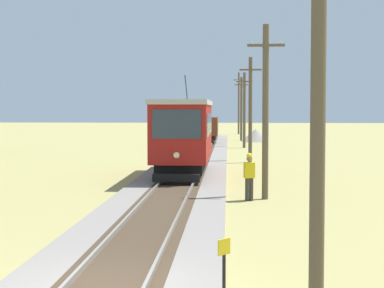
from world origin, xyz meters
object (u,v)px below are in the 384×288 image
Objects in this scene: utility_pole_foreground at (318,101)px; utility_pole_near_tram at (265,110)px; utility_pole_mid at (250,108)px; utility_pole_horizon at (239,103)px; utility_pole_distant at (241,108)px; utility_pole_far at (244,109)px; track_worker at (249,175)px; freight_car at (205,128)px; trackside_signal_marker at (224,268)px; red_tram at (184,134)px; gravel_pile at (256,135)px.

utility_pole_foreground is 12.84m from utility_pole_near_tram.
utility_pole_mid is 41.13m from utility_pole_horizon.
utility_pole_far is at bearing -90.00° from utility_pole_distant.
freight_car is at bearing -8.60° from track_worker.
utility_pole_near_tram is 3.69× the size of track_worker.
utility_pole_mid is 15.76m from track_worker.
freight_car is 45.06m from trackside_signal_marker.
utility_pole_near_tram is 56.12m from utility_pole_horizon.
red_tram is at bearing 119.06° from utility_pole_near_tram.
utility_pole_far is at bearing 90.00° from utility_pole_near_tram.
freight_car is 18.33m from utility_pole_mid.
track_worker is at bearing 92.87° from utility_pole_foreground.
utility_pole_foreground reaches higher than freight_car.
trackside_signal_marker is at bearing -93.09° from utility_pole_mid.
red_tram is 34.13m from utility_pole_distant.
utility_pole_foreground reaches higher than gravel_pile.
gravel_pile is (2.92, 50.57, -0.01)m from trackside_signal_marker.
utility_pole_near_tram is (3.58, -6.44, 1.19)m from red_tram.
track_worker is (-0.61, -15.55, -2.45)m from utility_pole_mid.
utility_pole_distant is (-0.00, 11.57, 0.11)m from utility_pole_far.
utility_pole_horizon is 68.36m from trackside_signal_marker.
red_tram is at bearing -112.75° from utility_pole_mid.
freight_car is 1.66× the size of gravel_pile.
utility_pole_near_tram is 5.58× the size of trackside_signal_marker.
utility_pole_mid is at bearing 90.00° from utility_pole_near_tram.
utility_pole_horizon is (3.58, 49.67, 2.02)m from red_tram.
utility_pole_horizon reaches higher than utility_pole_mid.
utility_pole_near_tram is 28.79m from utility_pole_far.
utility_pole_far is at bearing 90.00° from utility_pole_mid.
red_tram reaches higher than trackside_signal_marker.
utility_pole_foreground reaches higher than red_tram.
utility_pole_far is 2.09× the size of gravel_pile.
utility_pole_horizon is 4.61× the size of track_worker.
trackside_signal_marker is at bearing -83.50° from red_tram.
red_tram is at bearing 100.52° from utility_pole_foreground.
gravel_pile is (1.46, 38.44, -2.73)m from utility_pole_near_tram.
utility_pole_near_tram reaches higher than utility_pole_far.
utility_pole_distant reaches higher than utility_pole_far.
utility_pole_distant is (-0.00, 40.36, 0.10)m from utility_pole_near_tram.
utility_pole_near_tram reaches higher than gravel_pile.
utility_pole_far is (3.58, 22.35, 1.18)m from red_tram.
utility_pole_foreground reaches higher than trackside_signal_marker.
gravel_pile is (1.46, 23.45, -2.78)m from utility_pole_mid.
utility_pole_mid is (3.58, -17.87, 1.88)m from freight_car.
freight_car is at bearing 94.49° from utility_pole_foreground.
utility_pole_near_tram is 0.80× the size of utility_pole_horizon.
gravel_pile is (1.46, 9.65, -2.72)m from utility_pole_far.
utility_pole_mid is 0.81× the size of utility_pole_horizon.
red_tram is 18.77m from trackside_signal_marker.
utility_pole_distant is at bearing 90.00° from utility_pole_near_tram.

